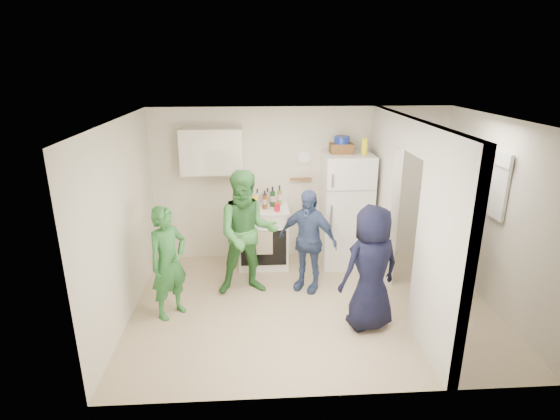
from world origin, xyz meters
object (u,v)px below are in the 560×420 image
(stove, at_px, (263,236))
(blue_bowl, at_px, (342,140))
(wicker_basket, at_px, (341,148))
(person_green_left, at_px, (168,263))
(person_navy, at_px, (371,268))
(person_denim, at_px, (307,240))
(fridge, at_px, (345,210))
(yellow_cup_stack_top, at_px, (365,147))
(person_nook, at_px, (441,238))
(person_green_center, at_px, (247,234))

(stove, height_order, blue_bowl, blue_bowl)
(wicker_basket, bearing_deg, person_green_left, -148.86)
(person_navy, bearing_deg, person_green_left, -28.28)
(person_denim, relative_size, person_navy, 0.95)
(person_denim, bearing_deg, person_navy, -26.73)
(stove, relative_size, person_denim, 0.65)
(wicker_basket, relative_size, person_denim, 0.23)
(stove, bearing_deg, fridge, -1.30)
(yellow_cup_stack_top, height_order, person_nook, yellow_cup_stack_top)
(person_green_left, relative_size, person_nook, 0.83)
(blue_bowl, xyz_separation_m, person_navy, (0.04, -1.89, -1.24))
(wicker_basket, height_order, blue_bowl, blue_bowl)
(stove, relative_size, yellow_cup_stack_top, 3.89)
(person_green_center, height_order, person_denim, person_green_center)
(person_navy, bearing_deg, stove, -74.98)
(person_green_left, bearing_deg, person_navy, -56.71)
(person_green_left, xyz_separation_m, person_green_center, (1.00, 0.55, 0.15))
(blue_bowl, relative_size, person_green_left, 0.16)
(fridge, relative_size, person_navy, 1.15)
(yellow_cup_stack_top, distance_m, person_green_left, 3.30)
(person_denim, height_order, person_nook, person_nook)
(person_green_left, xyz_separation_m, person_navy, (2.49, -0.41, 0.05))
(person_green_center, height_order, person_nook, person_nook)
(person_navy, bearing_deg, person_nook, -168.89)
(fridge, relative_size, person_nook, 1.02)
(stove, distance_m, person_denim, 1.09)
(yellow_cup_stack_top, height_order, person_green_left, yellow_cup_stack_top)
(wicker_basket, bearing_deg, yellow_cup_stack_top, -25.11)
(blue_bowl, bearing_deg, stove, -179.06)
(person_denim, height_order, person_navy, person_navy)
(yellow_cup_stack_top, xyz_separation_m, person_navy, (-0.28, -1.74, -1.16))
(blue_bowl, bearing_deg, person_denim, -124.57)
(fridge, height_order, blue_bowl, blue_bowl)
(person_nook, bearing_deg, person_green_left, -58.16)
(wicker_basket, xyz_separation_m, blue_bowl, (0.00, 0.00, 0.13))
(blue_bowl, bearing_deg, fridge, -26.57)
(stove, relative_size, wicker_basket, 2.78)
(stove, height_order, person_nook, person_nook)
(stove, distance_m, person_nook, 2.71)
(fridge, distance_m, person_nook, 1.60)
(blue_bowl, relative_size, person_green_center, 0.13)
(fridge, xyz_separation_m, person_green_center, (-1.55, -0.88, -0.02))
(person_navy, bearing_deg, fridge, -110.86)
(fridge, height_order, person_denim, fridge)
(yellow_cup_stack_top, relative_size, person_nook, 0.14)
(person_navy, xyz_separation_m, person_nook, (1.12, 0.65, 0.11))
(wicker_basket, bearing_deg, person_denim, -124.57)
(person_green_left, bearing_deg, person_denim, -29.41)
(fridge, xyz_separation_m, yellow_cup_stack_top, (0.22, -0.10, 1.04))
(fridge, distance_m, yellow_cup_stack_top, 1.06)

